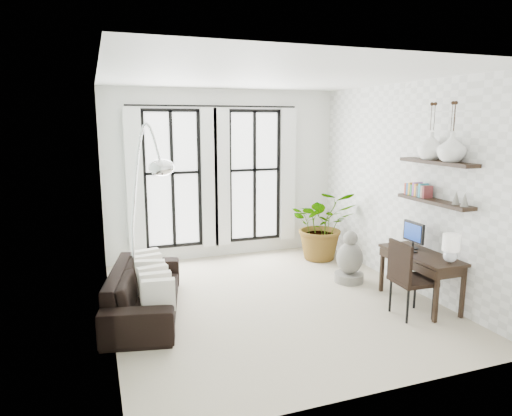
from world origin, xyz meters
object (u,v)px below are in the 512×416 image
desk_chair (407,274)px  desk (423,258)px  plant (323,224)px  buddha (350,261)px  sofa (145,290)px  arc_lamp (146,177)px

desk_chair → desk: bearing=30.5°
plant → buddha: bearing=-98.1°
sofa → desk: 3.92m
sofa → arc_lamp: size_ratio=0.86×
desk → buddha: size_ratio=1.50×
plant → desk: bearing=-84.1°
sofa → desk: bearing=-94.2°
desk → plant: bearing=95.9°
plant → arc_lamp: bearing=-159.7°
desk_chair → arc_lamp: 3.74m
sofa → arc_lamp: 1.55m
plant → buddha: (-0.18, -1.30, -0.32)m
desk → arc_lamp: (-3.64, 1.26, 1.15)m
desk_chair → plant: bearing=89.0°
plant → desk_chair: (-0.19, -2.74, -0.08)m
plant → desk: (0.26, -2.51, 0.04)m
sofa → buddha: (3.30, 0.13, 0.04)m
sofa → plant: plant is taller
sofa → desk_chair: bearing=-99.9°
desk_chair → arc_lamp: size_ratio=0.40×
sofa → arc_lamp: bearing=-19.9°
desk → buddha: bearing=110.2°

